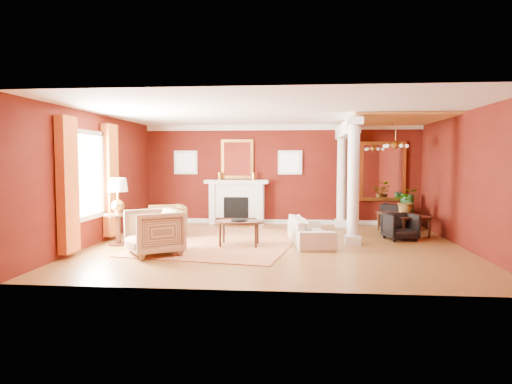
# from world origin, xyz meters

# --- Properties ---
(ground) EXTENTS (8.00, 8.00, 0.00)m
(ground) POSITION_xyz_m (0.00, 0.00, 0.00)
(ground) COLOR brown
(ground) RESTS_ON ground
(room_shell) EXTENTS (8.04, 7.04, 2.92)m
(room_shell) POSITION_xyz_m (0.00, 0.00, 2.02)
(room_shell) COLOR #51140B
(room_shell) RESTS_ON ground
(fireplace) EXTENTS (1.85, 0.42, 1.29)m
(fireplace) POSITION_xyz_m (-1.30, 3.32, 0.65)
(fireplace) COLOR white
(fireplace) RESTS_ON ground
(overmantel_mirror) EXTENTS (0.95, 0.07, 1.15)m
(overmantel_mirror) POSITION_xyz_m (-1.30, 3.45, 1.90)
(overmantel_mirror) COLOR gold
(overmantel_mirror) RESTS_ON fireplace
(flank_window_left) EXTENTS (0.70, 0.07, 0.70)m
(flank_window_left) POSITION_xyz_m (-2.85, 3.46, 1.80)
(flank_window_left) COLOR white
(flank_window_left) RESTS_ON room_shell
(flank_window_right) EXTENTS (0.70, 0.07, 0.70)m
(flank_window_right) POSITION_xyz_m (0.25, 3.46, 1.80)
(flank_window_right) COLOR white
(flank_window_right) RESTS_ON room_shell
(left_window) EXTENTS (0.21, 2.55, 2.60)m
(left_window) POSITION_xyz_m (-3.89, -0.60, 1.42)
(left_window) COLOR white
(left_window) RESTS_ON room_shell
(column_front) EXTENTS (0.36, 0.36, 2.80)m
(column_front) POSITION_xyz_m (1.70, 0.30, 1.43)
(column_front) COLOR white
(column_front) RESTS_ON ground
(column_back) EXTENTS (0.36, 0.36, 2.80)m
(column_back) POSITION_xyz_m (1.70, 3.00, 1.43)
(column_back) COLOR white
(column_back) RESTS_ON ground
(header_beam) EXTENTS (0.30, 3.20, 0.32)m
(header_beam) POSITION_xyz_m (1.70, 1.90, 2.62)
(header_beam) COLOR white
(header_beam) RESTS_ON column_front
(amber_ceiling) EXTENTS (2.30, 3.40, 0.04)m
(amber_ceiling) POSITION_xyz_m (2.85, 1.75, 2.87)
(amber_ceiling) COLOR #C5853A
(amber_ceiling) RESTS_ON room_shell
(dining_mirror) EXTENTS (1.30, 0.07, 1.70)m
(dining_mirror) POSITION_xyz_m (2.90, 3.45, 1.55)
(dining_mirror) COLOR gold
(dining_mirror) RESTS_ON room_shell
(chandelier) EXTENTS (0.60, 0.62, 0.75)m
(chandelier) POSITION_xyz_m (2.90, 1.80, 2.25)
(chandelier) COLOR gold
(chandelier) RESTS_ON room_shell
(crown_trim) EXTENTS (8.00, 0.08, 0.16)m
(crown_trim) POSITION_xyz_m (0.00, 3.46, 2.82)
(crown_trim) COLOR white
(crown_trim) RESTS_ON room_shell
(base_trim) EXTENTS (8.00, 0.08, 0.12)m
(base_trim) POSITION_xyz_m (0.00, 3.46, 0.06)
(base_trim) COLOR white
(base_trim) RESTS_ON ground
(rug) EXTENTS (3.85, 4.71, 0.02)m
(rug) POSITION_xyz_m (-1.21, 0.33, 0.01)
(rug) COLOR maroon
(rug) RESTS_ON ground
(sofa) EXTENTS (0.86, 2.05, 0.78)m
(sofa) POSITION_xyz_m (0.76, 0.30, 0.39)
(sofa) COLOR beige
(sofa) RESTS_ON ground
(armchair_leopard) EXTENTS (1.04, 1.07, 0.86)m
(armchair_leopard) POSITION_xyz_m (-2.69, 0.89, 0.43)
(armchair_leopard) COLOR black
(armchair_leopard) RESTS_ON ground
(armchair_stripe) EXTENTS (1.29, 1.31, 0.99)m
(armchair_stripe) POSITION_xyz_m (-2.34, -1.20, 0.50)
(armchair_stripe) COLOR tan
(armchair_stripe) RESTS_ON ground
(coffee_table) EXTENTS (1.09, 1.09, 0.55)m
(coffee_table) POSITION_xyz_m (-0.78, -0.12, 0.50)
(coffee_table) COLOR black
(coffee_table) RESTS_ON ground
(coffee_book) EXTENTS (0.17, 0.08, 0.24)m
(coffee_book) POSITION_xyz_m (-0.81, -0.17, 0.67)
(coffee_book) COLOR black
(coffee_book) RESTS_ON coffee_table
(side_table) EXTENTS (0.59, 0.59, 1.48)m
(side_table) POSITION_xyz_m (-3.45, -0.25, 0.99)
(side_table) COLOR black
(side_table) RESTS_ON ground
(dining_table) EXTENTS (0.89, 1.55, 0.82)m
(dining_table) POSITION_xyz_m (3.15, 1.80, 0.41)
(dining_table) COLOR black
(dining_table) RESTS_ON ground
(dining_chair_near) EXTENTS (0.81, 0.78, 0.69)m
(dining_chair_near) POSITION_xyz_m (2.88, 0.96, 0.35)
(dining_chair_near) COLOR black
(dining_chair_near) RESTS_ON ground
(dining_chair_far) EXTENTS (0.94, 0.91, 0.76)m
(dining_chair_far) POSITION_xyz_m (3.15, 2.74, 0.38)
(dining_chair_far) COLOR black
(dining_chair_far) RESTS_ON ground
(green_urn) EXTENTS (0.39, 0.39, 0.94)m
(green_urn) POSITION_xyz_m (3.50, 3.00, 0.37)
(green_urn) COLOR #133E21
(green_urn) RESTS_ON ground
(potted_plant) EXTENTS (0.70, 0.75, 0.51)m
(potted_plant) POSITION_xyz_m (3.20, 1.79, 1.07)
(potted_plant) COLOR #26591E
(potted_plant) RESTS_ON dining_table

